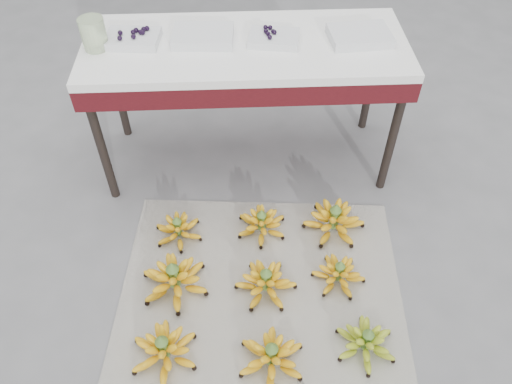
{
  "coord_description": "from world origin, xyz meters",
  "views": [
    {
      "loc": [
        -0.01,
        -1.16,
        1.94
      ],
      "look_at": [
        0.07,
        0.43,
        0.24
      ],
      "focal_mm": 35.0,
      "sensor_mm": 36.0,
      "label": 1
    }
  ],
  "objects_px": {
    "bunch_front_right": "(366,342)",
    "bunch_back_right": "(334,220)",
    "bunch_mid_left": "(174,279)",
    "tray_far_left": "(133,38)",
    "newspaper_mat": "(261,290)",
    "vendor_table": "(246,59)",
    "tray_far_right": "(360,36)",
    "bunch_back_center": "(262,223)",
    "tray_right": "(274,38)",
    "bunch_mid_right": "(339,274)",
    "glass_jar": "(94,34)",
    "bunch_front_center": "(271,357)",
    "bunch_front_left": "(164,350)",
    "tray_left": "(203,36)",
    "bunch_mid_center": "(266,282)",
    "bunch_back_left": "(178,229)"
  },
  "relations": [
    {
      "from": "bunch_front_center",
      "to": "bunch_mid_left",
      "type": "distance_m",
      "value": 0.55
    },
    {
      "from": "bunch_front_left",
      "to": "bunch_back_left",
      "type": "distance_m",
      "value": 0.62
    },
    {
      "from": "bunch_front_right",
      "to": "bunch_back_right",
      "type": "xyz_separation_m",
      "value": [
        -0.03,
        0.63,
        0.01
      ]
    },
    {
      "from": "bunch_front_left",
      "to": "vendor_table",
      "type": "relative_size",
      "value": 0.23
    },
    {
      "from": "vendor_table",
      "to": "tray_left",
      "type": "relative_size",
      "value": 5.22
    },
    {
      "from": "newspaper_mat",
      "to": "bunch_back_center",
      "type": "xyz_separation_m",
      "value": [
        0.02,
        0.34,
        0.05
      ]
    },
    {
      "from": "bunch_mid_center",
      "to": "tray_far_right",
      "type": "height_order",
      "value": "tray_far_right"
    },
    {
      "from": "newspaper_mat",
      "to": "vendor_table",
      "type": "xyz_separation_m",
      "value": [
        -0.03,
        0.88,
        0.64
      ]
    },
    {
      "from": "tray_right",
      "to": "bunch_mid_right",
      "type": "bearing_deg",
      "value": -73.49
    },
    {
      "from": "bunch_front_left",
      "to": "bunch_back_right",
      "type": "height_order",
      "value": "bunch_back_right"
    },
    {
      "from": "tray_left",
      "to": "tray_far_right",
      "type": "distance_m",
      "value": 0.73
    },
    {
      "from": "bunch_front_left",
      "to": "tray_right",
      "type": "bearing_deg",
      "value": 48.44
    },
    {
      "from": "glass_jar",
      "to": "bunch_front_right",
      "type": "bearing_deg",
      "value": -46.05
    },
    {
      "from": "bunch_mid_left",
      "to": "tray_far_left",
      "type": "xyz_separation_m",
      "value": [
        -0.17,
        0.87,
        0.68
      ]
    },
    {
      "from": "bunch_back_right",
      "to": "vendor_table",
      "type": "bearing_deg",
      "value": 147.14
    },
    {
      "from": "bunch_mid_right",
      "to": "glass_jar",
      "type": "bearing_deg",
      "value": 118.38
    },
    {
      "from": "bunch_back_left",
      "to": "bunch_back_right",
      "type": "distance_m",
      "value": 0.76
    },
    {
      "from": "bunch_mid_left",
      "to": "tray_far_left",
      "type": "distance_m",
      "value": 1.12
    },
    {
      "from": "vendor_table",
      "to": "tray_right",
      "type": "distance_m",
      "value": 0.17
    },
    {
      "from": "bunch_front_center",
      "to": "tray_far_left",
      "type": "xyz_separation_m",
      "value": [
        -0.57,
        1.25,
        0.69
      ]
    },
    {
      "from": "bunch_mid_left",
      "to": "bunch_back_right",
      "type": "relative_size",
      "value": 1.03
    },
    {
      "from": "newspaper_mat",
      "to": "vendor_table",
      "type": "distance_m",
      "value": 1.09
    },
    {
      "from": "bunch_mid_center",
      "to": "bunch_back_left",
      "type": "height_order",
      "value": "bunch_mid_center"
    },
    {
      "from": "newspaper_mat",
      "to": "bunch_back_right",
      "type": "relative_size",
      "value": 3.29
    },
    {
      "from": "tray_far_right",
      "to": "tray_right",
      "type": "bearing_deg",
      "value": 179.34
    },
    {
      "from": "bunch_front_left",
      "to": "tray_right",
      "type": "distance_m",
      "value": 1.45
    },
    {
      "from": "bunch_mid_right",
      "to": "glass_jar",
      "type": "distance_m",
      "value": 1.54
    },
    {
      "from": "bunch_front_right",
      "to": "tray_left",
      "type": "distance_m",
      "value": 1.53
    },
    {
      "from": "bunch_mid_left",
      "to": "bunch_back_right",
      "type": "height_order",
      "value": "bunch_mid_left"
    },
    {
      "from": "vendor_table",
      "to": "tray_far_right",
      "type": "distance_m",
      "value": 0.54
    },
    {
      "from": "bunch_mid_left",
      "to": "bunch_back_right",
      "type": "distance_m",
      "value": 0.82
    },
    {
      "from": "bunch_mid_right",
      "to": "tray_right",
      "type": "distance_m",
      "value": 1.12
    },
    {
      "from": "tray_left",
      "to": "bunch_mid_center",
      "type": "bearing_deg",
      "value": -74.72
    },
    {
      "from": "bunch_front_right",
      "to": "tray_left",
      "type": "bearing_deg",
      "value": 110.33
    },
    {
      "from": "bunch_mid_left",
      "to": "vendor_table",
      "type": "distance_m",
      "value": 1.08
    },
    {
      "from": "bunch_front_right",
      "to": "tray_left",
      "type": "height_order",
      "value": "tray_left"
    },
    {
      "from": "bunch_back_center",
      "to": "vendor_table",
      "type": "relative_size",
      "value": 0.19
    },
    {
      "from": "bunch_front_center",
      "to": "tray_far_left",
      "type": "height_order",
      "value": "tray_far_left"
    },
    {
      "from": "bunch_mid_center",
      "to": "bunch_back_left",
      "type": "bearing_deg",
      "value": 162.43
    },
    {
      "from": "bunch_mid_center",
      "to": "bunch_back_right",
      "type": "relative_size",
      "value": 0.91
    },
    {
      "from": "bunch_mid_left",
      "to": "bunch_back_left",
      "type": "distance_m",
      "value": 0.29
    },
    {
      "from": "bunch_front_left",
      "to": "bunch_front_right",
      "type": "xyz_separation_m",
      "value": [
        0.81,
        -0.0,
        -0.01
      ]
    },
    {
      "from": "bunch_back_right",
      "to": "vendor_table",
      "type": "relative_size",
      "value": 0.25
    },
    {
      "from": "tray_right",
      "to": "bunch_front_left",
      "type": "bearing_deg",
      "value": -113.25
    },
    {
      "from": "newspaper_mat",
      "to": "bunch_back_center",
      "type": "distance_m",
      "value": 0.35
    },
    {
      "from": "vendor_table",
      "to": "newspaper_mat",
      "type": "bearing_deg",
      "value": -87.95
    },
    {
      "from": "newspaper_mat",
      "to": "tray_right",
      "type": "xyz_separation_m",
      "value": [
        0.1,
        0.88,
        0.74
      ]
    },
    {
      "from": "bunch_front_center",
      "to": "bunch_back_right",
      "type": "bearing_deg",
      "value": 40.31
    },
    {
      "from": "bunch_front_center",
      "to": "bunch_front_right",
      "type": "relative_size",
      "value": 1.26
    },
    {
      "from": "newspaper_mat",
      "to": "vendor_table",
      "type": "relative_size",
      "value": 0.82
    }
  ]
}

